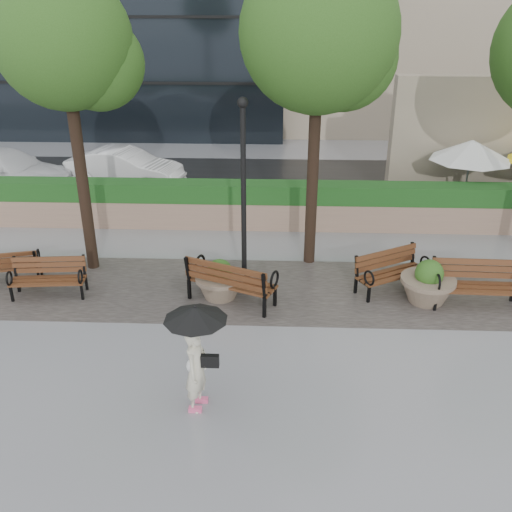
{
  "coord_description": "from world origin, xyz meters",
  "views": [
    {
      "loc": [
        0.82,
        -8.83,
        6.41
      ],
      "look_at": [
        0.36,
        2.53,
        1.1
      ],
      "focal_mm": 40.0,
      "sensor_mm": 36.0,
      "label": 1
    }
  ],
  "objects_px": {
    "bench_3": "(391,279)",
    "planter_right": "(427,286)",
    "bench_2": "(231,290)",
    "lamppost": "(244,207)",
    "car_left": "(5,171)",
    "bench_0": "(6,273)",
    "planter_left": "(220,283)",
    "pedestrian": "(196,348)",
    "bench_1": "(49,286)",
    "bench_4": "(475,293)",
    "car_right": "(125,168)"
  },
  "relations": [
    {
      "from": "pedestrian",
      "to": "planter_right",
      "type": "bearing_deg",
      "value": -34.18
    },
    {
      "from": "bench_3",
      "to": "planter_right",
      "type": "bearing_deg",
      "value": -66.07
    },
    {
      "from": "bench_2",
      "to": "car_left",
      "type": "distance_m",
      "value": 11.38
    },
    {
      "from": "bench_3",
      "to": "pedestrian",
      "type": "height_order",
      "value": "pedestrian"
    },
    {
      "from": "bench_3",
      "to": "planter_right",
      "type": "height_order",
      "value": "planter_right"
    },
    {
      "from": "bench_2",
      "to": "pedestrian",
      "type": "relative_size",
      "value": 1.12
    },
    {
      "from": "lamppost",
      "to": "pedestrian",
      "type": "relative_size",
      "value": 2.31
    },
    {
      "from": "planter_right",
      "to": "pedestrian",
      "type": "height_order",
      "value": "pedestrian"
    },
    {
      "from": "bench_1",
      "to": "lamppost",
      "type": "xyz_separation_m",
      "value": [
        4.44,
        0.82,
        1.68
      ]
    },
    {
      "from": "bench_0",
      "to": "planter_right",
      "type": "height_order",
      "value": "planter_right"
    },
    {
      "from": "bench_3",
      "to": "bench_2",
      "type": "bearing_deg",
      "value": 161.71
    },
    {
      "from": "bench_2",
      "to": "planter_right",
      "type": "bearing_deg",
      "value": -153.5
    },
    {
      "from": "bench_0",
      "to": "planter_left",
      "type": "bearing_deg",
      "value": 159.86
    },
    {
      "from": "bench_3",
      "to": "bench_4",
      "type": "height_order",
      "value": "bench_4"
    },
    {
      "from": "bench_4",
      "to": "car_right",
      "type": "distance_m",
      "value": 12.82
    },
    {
      "from": "planter_left",
      "to": "pedestrian",
      "type": "relative_size",
      "value": 0.59
    },
    {
      "from": "car_left",
      "to": "car_right",
      "type": "xyz_separation_m",
      "value": [
        4.03,
        0.67,
        -0.04
      ]
    },
    {
      "from": "bench_1",
      "to": "car_right",
      "type": "xyz_separation_m",
      "value": [
        -0.24,
        8.11,
        0.41
      ]
    },
    {
      "from": "bench_2",
      "to": "bench_3",
      "type": "distance_m",
      "value": 3.76
    },
    {
      "from": "bench_2",
      "to": "car_right",
      "type": "relative_size",
      "value": 0.52
    },
    {
      "from": "lamppost",
      "to": "car_left",
      "type": "xyz_separation_m",
      "value": [
        -8.71,
        6.62,
        -1.23
      ]
    },
    {
      "from": "bench_2",
      "to": "bench_1",
      "type": "bearing_deg",
      "value": 21.46
    },
    {
      "from": "bench_1",
      "to": "planter_right",
      "type": "distance_m",
      "value": 8.61
    },
    {
      "from": "planter_left",
      "to": "bench_3",
      "type": "bearing_deg",
      "value": 7.38
    },
    {
      "from": "bench_0",
      "to": "bench_4",
      "type": "xyz_separation_m",
      "value": [
        10.92,
        -0.68,
        0.05
      ]
    },
    {
      "from": "car_right",
      "to": "bench_0",
      "type": "bearing_deg",
      "value": -176.2
    },
    {
      "from": "bench_3",
      "to": "car_left",
      "type": "bearing_deg",
      "value": 120.75
    },
    {
      "from": "bench_2",
      "to": "bench_3",
      "type": "height_order",
      "value": "bench_2"
    },
    {
      "from": "planter_left",
      "to": "car_right",
      "type": "xyz_separation_m",
      "value": [
        -4.17,
        8.02,
        0.31
      ]
    },
    {
      "from": "bench_4",
      "to": "car_right",
      "type": "relative_size",
      "value": 0.48
    },
    {
      "from": "bench_2",
      "to": "pedestrian",
      "type": "bearing_deg",
      "value": 109.11
    },
    {
      "from": "planter_right",
      "to": "car_right",
      "type": "distance_m",
      "value": 11.95
    },
    {
      "from": "car_right",
      "to": "pedestrian",
      "type": "relative_size",
      "value": 2.16
    },
    {
      "from": "planter_right",
      "to": "car_left",
      "type": "bearing_deg",
      "value": 150.25
    },
    {
      "from": "car_right",
      "to": "planter_left",
      "type": "bearing_deg",
      "value": -140.73
    },
    {
      "from": "bench_2",
      "to": "planter_right",
      "type": "xyz_separation_m",
      "value": [
        4.4,
        0.23,
        0.08
      ]
    },
    {
      "from": "bench_2",
      "to": "car_right",
      "type": "distance_m",
      "value": 9.39
    },
    {
      "from": "car_left",
      "to": "planter_left",
      "type": "bearing_deg",
      "value": -118.71
    },
    {
      "from": "bench_3",
      "to": "lamppost",
      "type": "bearing_deg",
      "value": 146.61
    },
    {
      "from": "bench_0",
      "to": "planter_left",
      "type": "height_order",
      "value": "planter_left"
    },
    {
      "from": "bench_3",
      "to": "pedestrian",
      "type": "xyz_separation_m",
      "value": [
        -3.95,
        -4.29,
        0.88
      ]
    },
    {
      "from": "bench_3",
      "to": "bench_4",
      "type": "distance_m",
      "value": 1.87
    },
    {
      "from": "bench_1",
      "to": "bench_3",
      "type": "relative_size",
      "value": 0.93
    },
    {
      "from": "bench_0",
      "to": "bench_3",
      "type": "height_order",
      "value": "bench_3"
    },
    {
      "from": "car_right",
      "to": "bench_3",
      "type": "bearing_deg",
      "value": -120.93
    },
    {
      "from": "bench_0",
      "to": "planter_left",
      "type": "xyz_separation_m",
      "value": [
        5.22,
        -0.52,
        0.11
      ]
    },
    {
      "from": "bench_2",
      "to": "planter_left",
      "type": "bearing_deg",
      "value": -17.75
    },
    {
      "from": "bench_2",
      "to": "planter_left",
      "type": "distance_m",
      "value": 0.37
    },
    {
      "from": "bench_3",
      "to": "lamppost",
      "type": "relative_size",
      "value": 0.42
    },
    {
      "from": "planter_left",
      "to": "car_left",
      "type": "height_order",
      "value": "car_left"
    }
  ]
}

